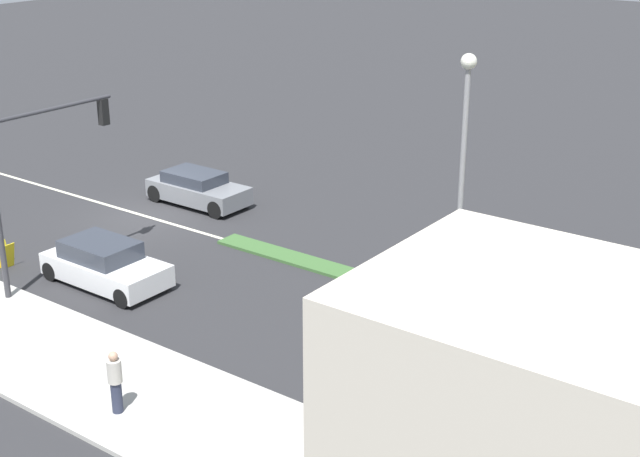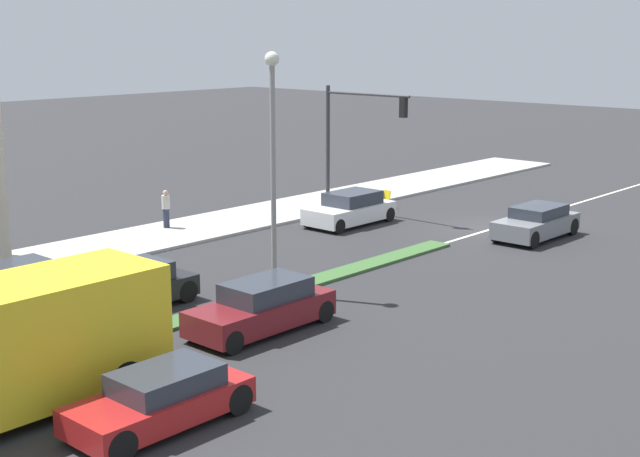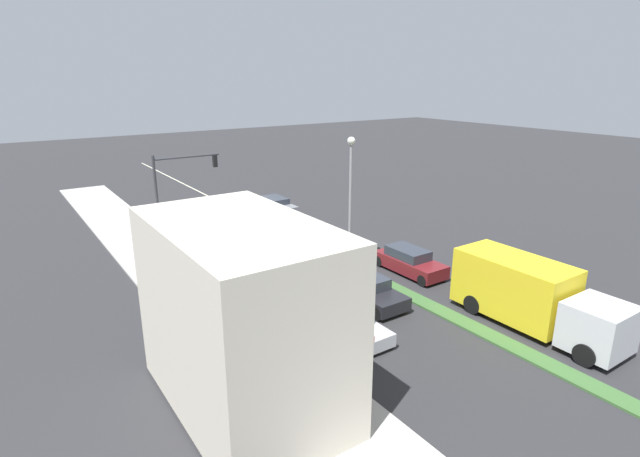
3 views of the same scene
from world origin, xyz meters
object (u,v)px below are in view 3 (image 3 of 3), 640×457
(hatchback_red, at_px, (529,285))
(van_white, at_px, (204,230))
(sedan_silver, at_px, (345,321))
(sedan_maroon, at_px, (409,262))
(traffic_signal_main, at_px, (177,181))
(warning_aframe_sign, at_px, (172,223))
(sedan_dark, at_px, (365,289))
(delivery_truck, at_px, (531,295))
(pedestrian, at_px, (160,268))
(suv_grey, at_px, (276,206))
(street_lamp, at_px, (351,186))

(hatchback_red, distance_m, van_white, 20.47)
(sedan_silver, bearing_deg, sedan_maroon, -153.88)
(sedan_maroon, bearing_deg, traffic_signal_main, -58.63)
(warning_aframe_sign, distance_m, sedan_dark, 17.76)
(hatchback_red, height_order, sedan_maroon, sedan_maroon)
(hatchback_red, relative_size, van_white, 0.95)
(warning_aframe_sign, bearing_deg, sedan_maroon, 117.45)
(delivery_truck, xyz_separation_m, sedan_silver, (7.20, -3.94, -0.86))
(pedestrian, height_order, sedan_silver, pedestrian)
(sedan_dark, bearing_deg, delivery_truck, 126.18)
(hatchback_red, xyz_separation_m, sedan_dark, (7.20, -4.19, 0.05))
(traffic_signal_main, distance_m, suv_grey, 9.07)
(warning_aframe_sign, bearing_deg, sedan_dark, 102.53)
(traffic_signal_main, height_order, sedan_dark, traffic_signal_main)
(street_lamp, xyz_separation_m, warning_aframe_sign, (6.05, -13.21, -4.35))
(delivery_truck, bearing_deg, sedan_silver, -28.67)
(hatchback_red, bearing_deg, delivery_truck, 33.17)
(street_lamp, bearing_deg, sedan_silver, 51.11)
(van_white, bearing_deg, suv_grey, -157.82)
(delivery_truck, bearing_deg, sedan_dark, -53.82)
(warning_aframe_sign, distance_m, hatchback_red, 24.19)
(delivery_truck, xyz_separation_m, sedan_dark, (4.40, -6.02, -0.82))
(warning_aframe_sign, height_order, delivery_truck, delivery_truck)
(delivery_truck, relative_size, sedan_dark, 1.65)
(hatchback_red, xyz_separation_m, sedan_silver, (10.00, -2.11, 0.01))
(warning_aframe_sign, bearing_deg, delivery_truck, 109.46)
(pedestrian, relative_size, sedan_silver, 0.37)
(delivery_truck, relative_size, sedan_maroon, 1.74)
(delivery_truck, xyz_separation_m, sedan_maroon, (0.00, -7.47, -0.80))
(sedan_silver, distance_m, sedan_maroon, 8.02)
(van_white, distance_m, sedan_maroon, 14.18)
(warning_aframe_sign, height_order, suv_grey, suv_grey)
(pedestrian, bearing_deg, traffic_signal_main, -116.57)
(traffic_signal_main, relative_size, pedestrian, 3.56)
(traffic_signal_main, distance_m, sedan_silver, 17.53)
(street_lamp, height_order, sedan_dark, street_lamp)
(pedestrian, bearing_deg, sedan_maroon, 152.78)
(street_lamp, height_order, suv_grey, street_lamp)
(warning_aframe_sign, relative_size, suv_grey, 0.20)
(delivery_truck, relative_size, sedan_silver, 1.75)
(delivery_truck, bearing_deg, suv_grey, -90.00)
(hatchback_red, height_order, van_white, van_white)
(traffic_signal_main, xyz_separation_m, sedan_silver, (-1.12, 17.18, -3.30))
(sedan_silver, bearing_deg, van_white, -90.00)
(delivery_truck, height_order, van_white, delivery_truck)
(street_lamp, height_order, sedan_silver, street_lamp)
(warning_aframe_sign, xyz_separation_m, delivery_truck, (-8.25, 23.35, 1.04))
(traffic_signal_main, distance_m, street_lamp, 12.61)
(suv_grey, xyz_separation_m, sedan_silver, (7.20, 18.69, -0.03))
(sedan_maroon, bearing_deg, warning_aframe_sign, -62.55)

